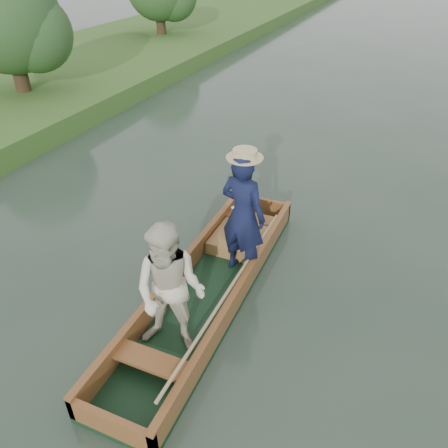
% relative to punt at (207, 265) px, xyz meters
% --- Properties ---
extents(ground, '(120.00, 120.00, 0.00)m').
position_rel_punt_xyz_m(ground, '(-0.08, 0.17, -0.76)').
color(ground, '#283D30').
rests_on(ground, ground).
extents(trees_far, '(22.58, 15.61, 4.40)m').
position_rel_punt_xyz_m(trees_far, '(0.73, 8.91, 1.75)').
color(trees_far, '#47331E').
rests_on(trees_far, ground).
extents(punt, '(1.24, 5.00, 2.14)m').
position_rel_punt_xyz_m(punt, '(0.00, 0.00, 0.00)').
color(punt, black).
rests_on(punt, ground).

